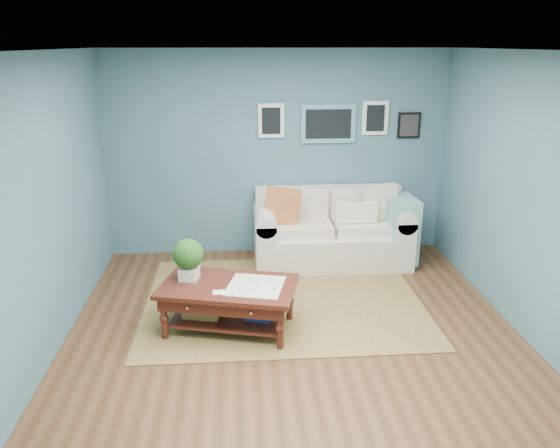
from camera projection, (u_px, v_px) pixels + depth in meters
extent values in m
plane|color=brown|center=(296.00, 342.00, 5.30)|extent=(5.00, 5.00, 0.00)
plane|color=white|center=(299.00, 50.00, 4.44)|extent=(5.00, 5.00, 0.00)
cube|color=#3D666B|center=(277.00, 154.00, 7.23)|extent=(4.50, 0.02, 2.70)
cube|color=#3D666B|center=(355.00, 366.00, 2.50)|extent=(4.50, 0.02, 2.70)
cube|color=#3D666B|center=(38.00, 215.00, 4.70)|extent=(0.02, 5.00, 2.70)
cube|color=#3D666B|center=(539.00, 203.00, 5.03)|extent=(0.02, 5.00, 2.70)
cube|color=#5C969A|center=(328.00, 124.00, 7.13)|extent=(0.72, 0.03, 0.50)
cube|color=black|center=(328.00, 124.00, 7.11)|extent=(0.60, 0.01, 0.38)
cube|color=white|center=(271.00, 121.00, 7.06)|extent=(0.34, 0.03, 0.44)
cube|color=white|center=(375.00, 118.00, 7.15)|extent=(0.34, 0.03, 0.44)
cube|color=black|center=(409.00, 125.00, 7.22)|extent=(0.30, 0.03, 0.34)
cube|color=brown|center=(283.00, 300.00, 6.15)|extent=(3.06, 2.44, 0.01)
cube|color=#F1E2CE|center=(331.00, 246.00, 7.16)|extent=(1.48, 0.92, 0.44)
cube|color=#F1E2CE|center=(328.00, 204.00, 7.34)|extent=(1.94, 0.23, 0.50)
cube|color=#F1E2CE|center=(265.00, 241.00, 7.06)|extent=(0.25, 0.92, 0.65)
cube|color=#F1E2CE|center=(396.00, 237.00, 7.19)|extent=(0.25, 0.92, 0.65)
cylinder|color=#F1E2CE|center=(265.00, 217.00, 6.96)|extent=(0.27, 0.92, 0.27)
cylinder|color=#F1E2CE|center=(398.00, 214.00, 7.08)|extent=(0.27, 0.92, 0.27)
cube|color=#F1E2CE|center=(302.00, 228.00, 6.98)|extent=(0.75, 0.58, 0.14)
cube|color=#F1E2CE|center=(363.00, 226.00, 7.04)|extent=(0.75, 0.58, 0.14)
cube|color=#F1E2CE|center=(299.00, 202.00, 7.17)|extent=(0.75, 0.13, 0.38)
cube|color=#F1E2CE|center=(359.00, 201.00, 7.23)|extent=(0.75, 0.13, 0.38)
cube|color=#D65535|center=(282.00, 206.00, 6.88)|extent=(0.50, 0.18, 0.50)
cube|color=#EFE0C9|center=(380.00, 202.00, 7.04)|extent=(0.49, 0.19, 0.48)
cube|color=beige|center=(356.00, 213.00, 6.92)|extent=(0.52, 0.13, 0.25)
cube|color=#76A6A9|center=(400.00, 229.00, 7.02)|extent=(0.35, 0.57, 0.84)
cube|color=#35100C|center=(228.00, 286.00, 5.39)|extent=(1.46, 1.06, 0.04)
cube|color=#35100C|center=(229.00, 294.00, 5.42)|extent=(1.36, 0.96, 0.13)
cube|color=#35100C|center=(229.00, 318.00, 5.50)|extent=(1.22, 0.82, 0.03)
sphere|color=gold|center=(187.00, 308.00, 5.13)|extent=(0.03, 0.03, 0.03)
sphere|color=gold|center=(251.00, 313.00, 5.04)|extent=(0.03, 0.03, 0.03)
cylinder|color=#35100C|center=(164.00, 318.00, 5.28)|extent=(0.07, 0.07, 0.45)
cylinder|color=#35100C|center=(280.00, 328.00, 5.10)|extent=(0.07, 0.07, 0.45)
cylinder|color=#35100C|center=(184.00, 292.00, 5.83)|extent=(0.07, 0.07, 0.45)
cylinder|color=#35100C|center=(290.00, 300.00, 5.65)|extent=(0.07, 0.07, 0.45)
cube|color=silver|center=(189.00, 273.00, 5.48)|extent=(0.21, 0.21, 0.13)
sphere|color=#1D4A16|center=(188.00, 254.00, 5.41)|extent=(0.31, 0.31, 0.31)
cube|color=silver|center=(255.00, 286.00, 5.34)|extent=(0.64, 0.64, 0.01)
cube|color=#A5783F|center=(203.00, 305.00, 5.50)|extent=(0.43, 0.35, 0.22)
cube|color=navy|center=(260.00, 313.00, 5.45)|extent=(0.30, 0.26, 0.12)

